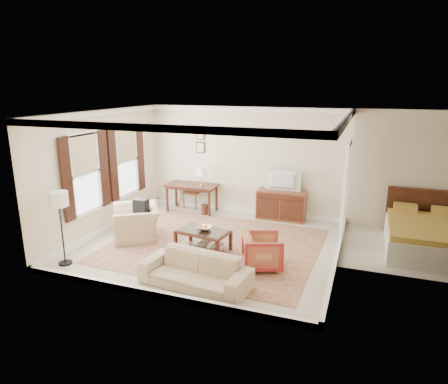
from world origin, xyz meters
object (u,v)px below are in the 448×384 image
Objects in this scene: sideboard at (281,205)px; coffee_table at (203,235)px; tv at (282,174)px; club_armchair at (136,217)px; writing_desk at (192,188)px; sofa at (195,266)px; striped_armchair at (262,250)px.

sideboard is 2.84m from coffee_table.
tv is 0.78× the size of club_armchair.
writing_desk is 0.72× the size of sofa.
tv is 2.96m from coffee_table.
coffee_table is 0.60× the size of sofa.
coffee_table is 1.02× the size of club_armchair.
coffee_table is at bearing 49.67° from club_armchair.
striped_armchair is (1.40, -0.37, 0.02)m from coffee_table.
sideboard is at bearing 95.66° from club_armchair.
sideboard is at bearing -90.00° from tv.
writing_desk is 1.60× the size of tv.
striped_armchair is (2.77, -2.81, -0.29)m from writing_desk.
sofa is at bearing 118.16° from striped_armchair.
sideboard is at bearing 66.78° from coffee_table.
writing_desk is 2.30m from club_armchair.
tv is at bearing -16.83° from striped_armchair.
club_armchair is (-2.86, -2.45, 0.11)m from sideboard.
coffee_table is at bearing 52.82° from striped_armchair.
tv is 3.10m from striped_armchair.
writing_desk is at bearing -175.82° from sideboard.
writing_desk is 1.90× the size of striped_armchair.
tv reaches higher than club_armchair.
tv reaches higher than sideboard.
striped_armchair is at bearing -84.67° from sideboard.
striped_armchair is 1.44m from sofa.
sofa reaches higher than coffee_table.
writing_desk is 2.81m from coffee_table.
sideboard is 1.08× the size of coffee_table.
writing_desk is 1.24× the size of club_armchair.
coffee_table is at bearing -60.51° from writing_desk.
sofa is (-0.92, -1.11, 0.01)m from striped_armchair.
coffee_table is at bearing 66.62° from tv.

